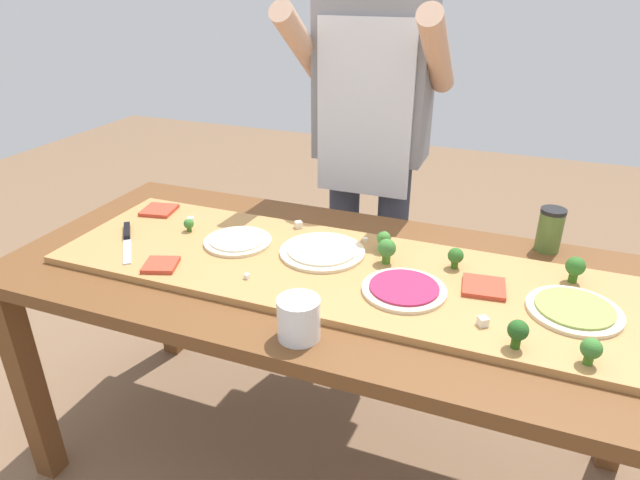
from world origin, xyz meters
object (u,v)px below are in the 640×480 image
(pizza_whole_pesto_green, at_px, (574,310))
(pizza_whole_beet_magenta, at_px, (404,289))
(pizza_whole_cheese_artichoke, at_px, (322,251))
(cheese_crumble_d, at_px, (298,225))
(flour_cup, at_px, (299,321))
(pizza_slice_far_right, at_px, (484,287))
(broccoli_floret_center_left, at_px, (387,249))
(broccoli_floret_front_left, at_px, (384,239))
(broccoli_floret_front_mid, at_px, (518,331))
(chefs_knife, at_px, (127,237))
(cheese_crumble_a, at_px, (247,276))
(pizza_slice_near_right, at_px, (161,265))
(broccoli_floret_back_right, at_px, (575,267))
(pizza_whole_white_garlic, at_px, (238,241))
(cook_center, at_px, (371,131))
(pizza_slice_center, at_px, (159,210))
(cheese_crumble_e, at_px, (191,220))
(prep_table, at_px, (333,298))
(cheese_crumble_c, at_px, (483,321))
(broccoli_floret_center_right, at_px, (456,256))
(broccoli_floret_back_left, at_px, (591,349))
(cheese_crumble_b, at_px, (365,240))
(sauce_jar, at_px, (550,230))
(broccoli_floret_back_mid, at_px, (189,224))

(pizza_whole_pesto_green, bearing_deg, pizza_whole_beet_magenta, -172.36)
(pizza_whole_beet_magenta, xyz_separation_m, pizza_whole_cheese_artichoke, (-0.27, 0.12, 0.00))
(cheese_crumble_d, xyz_separation_m, flour_cup, (0.22, -0.51, 0.01))
(pizza_whole_beet_magenta, xyz_separation_m, pizza_slice_far_right, (0.19, 0.09, -0.00))
(broccoli_floret_center_left, relative_size, cheese_crumble_d, 3.39)
(broccoli_floret_front_left, relative_size, broccoli_floret_front_mid, 0.91)
(pizza_whole_beet_magenta, relative_size, cheese_crumble_d, 10.12)
(flour_cup, bearing_deg, chefs_knife, 160.10)
(broccoli_floret_front_left, height_order, cheese_crumble_a, broccoli_floret_front_left)
(pizza_slice_near_right, distance_m, broccoli_floret_back_right, 1.11)
(pizza_whole_white_garlic, bearing_deg, pizza_whole_pesto_green, -2.43)
(broccoli_floret_center_left, xyz_separation_m, cheese_crumble_a, (-0.32, -0.22, -0.04))
(pizza_whole_pesto_green, bearing_deg, cook_center, 136.98)
(pizza_slice_center, bearing_deg, pizza_slice_near_right, -53.21)
(cheese_crumble_e, bearing_deg, prep_table, -10.20)
(cheese_crumble_a, xyz_separation_m, cheese_crumble_e, (-0.34, 0.26, 0.00))
(cheese_crumble_c, bearing_deg, broccoli_floret_center_right, 112.07)
(broccoli_floret_back_left, height_order, cheese_crumble_d, broccoli_floret_back_left)
(broccoli_floret_front_left, bearing_deg, broccoli_floret_center_right, -7.50)
(cheese_crumble_a, height_order, cheese_crumble_e, cheese_crumble_e)
(broccoli_floret_back_left, height_order, cheese_crumble_b, broccoli_floret_back_left)
(pizza_slice_center, relative_size, cheese_crumble_d, 4.85)
(pizza_whole_white_garlic, bearing_deg, pizza_whole_beet_magenta, -9.97)
(pizza_slice_near_right, height_order, pizza_slice_center, same)
(chefs_knife, bearing_deg, broccoli_floret_back_left, -6.17)
(broccoli_floret_front_mid, height_order, cheese_crumble_c, broccoli_floret_front_mid)
(sauce_jar, bearing_deg, cheese_crumble_e, -166.71)
(broccoli_floret_center_left, bearing_deg, cheese_crumble_d, 158.30)
(broccoli_floret_center_right, relative_size, cheese_crumble_d, 2.77)
(broccoli_floret_back_left, bearing_deg, sauce_jar, 98.50)
(pizza_whole_cheese_artichoke, xyz_separation_m, cheese_crumble_c, (0.47, -0.20, 0.00))
(broccoli_floret_center_left, relative_size, broccoli_floret_back_left, 1.20)
(cheese_crumble_c, relative_size, cook_center, 0.01)
(broccoli_floret_center_right, height_order, flour_cup, flour_cup)
(pizza_whole_pesto_green, bearing_deg, chefs_knife, -177.38)
(broccoli_floret_back_right, distance_m, cheese_crumble_c, 0.35)
(cheese_crumble_c, xyz_separation_m, flour_cup, (-0.39, -0.17, 0.01))
(chefs_knife, xyz_separation_m, pizza_whole_cheese_artichoke, (0.59, 0.13, 0.00))
(broccoli_floret_back_mid, xyz_separation_m, broccoli_floret_center_left, (0.63, 0.02, 0.02))
(cheese_crumble_d, distance_m, cheese_crumble_e, 0.35)
(cheese_crumble_e, bearing_deg, cheese_crumble_c, -14.75)
(cheese_crumble_a, height_order, cheese_crumble_b, same)
(broccoli_floret_back_left, bearing_deg, broccoli_floret_front_mid, 178.68)
(prep_table, distance_m, flour_cup, 0.35)
(cheese_crumble_c, xyz_separation_m, cheese_crumble_e, (-0.95, 0.25, -0.00))
(cheese_crumble_a, bearing_deg, chefs_knife, 169.79)
(broccoli_floret_back_left, relative_size, cheese_crumble_b, 4.82)
(broccoli_floret_front_left, bearing_deg, cheese_crumble_d, 168.68)
(pizza_whole_pesto_green, distance_m, broccoli_floret_front_mid, 0.23)
(pizza_whole_beet_magenta, relative_size, cheese_crumble_e, 11.54)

